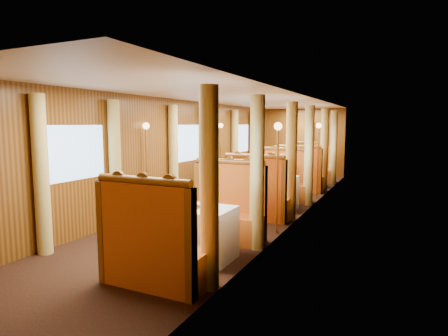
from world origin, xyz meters
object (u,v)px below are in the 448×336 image
Objects in this scene: banquette_near_aft at (226,214)px; tea_tray at (190,207)px; banquette_near_fwd at (153,251)px; teapot_back at (190,201)px; teapot_right at (187,205)px; passenger at (282,173)px; banquette_mid_aft at (285,184)px; steward at (210,170)px; table_near at (196,233)px; rose_vase_far at (308,156)px; table_mid at (272,193)px; banquette_mid_fwd at (257,198)px; rose_vase_mid at (272,168)px; fruit_plate at (211,210)px; banquette_far_aft at (314,169)px; table_far at (308,174)px; teapot_left at (180,203)px; banquette_far_fwd at (300,177)px.

tea_tray is at bearing -93.53° from banquette_near_aft.
teapot_back is (-0.12, 1.06, 0.40)m from banquette_near_fwd.
passenger is (0.05, 4.37, -0.07)m from teapot_right.
banquette_near_aft is at bearing -90.00° from banquette_mid_aft.
banquette_near_aft is 0.82× the size of steward.
banquette_near_aft is at bearing 90.00° from table_near.
steward is (-1.57, -3.56, -0.11)m from rose_vase_far.
steward is (-1.46, 3.40, 0.00)m from teapot_back.
banquette_mid_fwd is at bearing -90.00° from table_mid.
banquette_near_aft reaches higher than rose_vase_far.
rose_vase_mid is at bearing 90.27° from banquette_near_fwd.
banquette_near_aft is 1.28× the size of table_mid.
banquette_mid_fwd is at bearing 97.11° from fruit_plate.
table_near is 0.46m from teapot_back.
rose_vase_far is at bearing 95.06° from teapot_right.
banquette_mid_fwd is 2.67m from fruit_plate.
banquette_far_aft is at bearing 90.00° from banquette_mid_fwd.
table_mid is 0.78× the size of banquette_mid_fwd.
steward reaches higher than banquette_mid_aft.
banquette_near_aft is 3.50m from banquette_mid_aft.
banquette_near_fwd is 5.53m from banquette_mid_aft.
banquette_mid_fwd reaches higher than table_far.
passenger reaches higher than table_near.
teapot_back is (0.06, 0.16, 0.01)m from teapot_left.
rose_vase_mid is (0.04, 3.54, 0.17)m from tea_tray.
teapot_right is 3.92m from steward.
fruit_plate is at bearing 6.74° from teapot_right.
table_mid is at bearing 34.07° from rose_vase_mid.
rose_vase_far is at bearing 90.27° from passenger.
teapot_back is 0.47× the size of rose_vase_mid.
banquette_near_fwd is 7.00m from banquette_far_fwd.
rose_vase_far is (-0.01, 7.01, 0.55)m from table_near.
table_far is 1.02m from banquette_far_fwd.
teapot_back reaches higher than tea_tray.
table_far is at bearing 92.63° from fruit_plate.
rose_vase_mid is at bearing 70.47° from teapot_left.
banquette_near_aft is at bearing 86.47° from tea_tray.
banquette_far_aft is (0.00, 5.53, 0.00)m from banquette_mid_fwd.
banquette_mid_fwd is 1.12m from rose_vase_mid.
fruit_plate is at bearing -86.94° from banquette_far_fwd.
banquette_far_fwd is (0.00, 1.47, 0.00)m from banquette_mid_aft.
banquette_near_aft and banquette_mid_fwd have the same top height.
banquette_near_fwd is (0.00, -1.01, 0.05)m from table_near.
banquette_near_aft is 1.05m from teapot_back.
table_mid is 2.92× the size of rose_vase_mid.
rose_vase_far is (-0.01, 1.03, 0.50)m from banquette_far_fwd.
banquette_mid_aft reaches higher than rose_vase_mid.
banquette_near_aft is at bearing 63.62° from teapot_left.
banquette_mid_aft reaches higher than teapot_right.
table_mid is 4.51m from banquette_far_aft.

